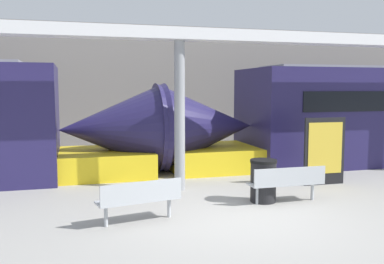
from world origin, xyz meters
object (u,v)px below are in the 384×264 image
(trash_bin, at_px, (263,181))
(bench_near, at_px, (140,197))
(bench_far, at_px, (287,181))
(poster_board, at_px, (324,151))
(support_column_near, at_px, (180,116))

(trash_bin, bearing_deg, bench_near, -164.89)
(trash_bin, bearing_deg, bench_far, -27.41)
(bench_far, relative_size, poster_board, 0.96)
(bench_far, height_order, support_column_near, support_column_near)
(poster_board, height_order, support_column_near, support_column_near)
(bench_far, relative_size, support_column_near, 0.46)
(trash_bin, relative_size, poster_board, 0.54)
(trash_bin, bearing_deg, support_column_near, 133.29)
(poster_board, xyz_separation_m, support_column_near, (-3.72, 0.46, 0.93))
(poster_board, bearing_deg, support_column_near, 172.97)
(trash_bin, height_order, poster_board, poster_board)
(trash_bin, height_order, support_column_near, support_column_near)
(bench_near, bearing_deg, trash_bin, 3.16)
(bench_near, xyz_separation_m, bench_far, (3.28, 0.53, 0.00))
(bench_far, height_order, trash_bin, trash_bin)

